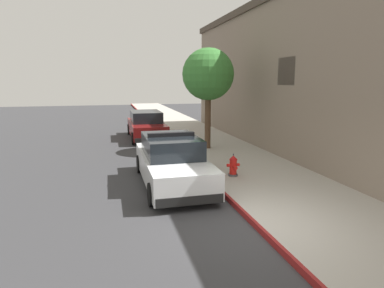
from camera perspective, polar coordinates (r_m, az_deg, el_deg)
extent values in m
cube|color=#353538|center=(16.84, -17.22, -1.22)|extent=(32.15, 60.00, 0.20)
cube|color=#ADA89E|center=(17.53, 2.71, 0.30)|extent=(3.76, 60.00, 0.15)
cube|color=maroon|center=(17.07, -3.46, 0.01)|extent=(0.08, 60.00, 0.15)
cube|color=gray|center=(15.72, 26.05, 9.94)|extent=(6.32, 24.55, 6.66)
cube|color=black|center=(13.92, 16.05, 12.00)|extent=(0.06, 1.30, 1.10)
cube|color=black|center=(20.17, 6.02, 11.89)|extent=(0.06, 1.30, 1.10)
cube|color=white|center=(10.58, -3.46, -3.99)|extent=(1.84, 4.80, 0.76)
cube|color=black|center=(10.58, -3.65, -0.22)|extent=(1.64, 2.50, 0.60)
cube|color=black|center=(8.48, -0.41, -9.65)|extent=(1.76, 0.16, 0.24)
cube|color=black|center=(12.89, -5.41, -2.50)|extent=(1.76, 0.16, 0.24)
cylinder|color=black|center=(12.17, -8.95, -3.39)|extent=(0.22, 0.64, 0.64)
cylinder|color=black|center=(12.43, -1.03, -2.95)|extent=(0.22, 0.64, 0.64)
cylinder|color=black|center=(8.93, -6.84, -8.66)|extent=(0.22, 0.64, 0.64)
cylinder|color=black|center=(9.29, 3.84, -7.82)|extent=(0.22, 0.64, 0.64)
cube|color=black|center=(10.46, -3.63, 1.66)|extent=(1.48, 0.20, 0.12)
cube|color=red|center=(10.41, -5.52, 1.58)|extent=(0.44, 0.18, 0.11)
cube|color=#1E33E0|center=(10.53, -1.76, 1.74)|extent=(0.44, 0.18, 0.11)
cube|color=maroon|center=(19.21, -7.87, 2.68)|extent=(1.84, 4.80, 0.76)
cube|color=black|center=(19.27, -7.98, 4.74)|extent=(1.64, 2.50, 0.60)
cube|color=black|center=(16.96, -6.95, 0.72)|extent=(1.76, 0.16, 0.24)
cube|color=black|center=(21.55, -8.56, 2.85)|extent=(1.76, 0.16, 0.24)
cylinder|color=black|center=(20.85, -10.74, 2.52)|extent=(0.22, 0.64, 0.64)
cylinder|color=black|center=(21.02, -6.05, 2.71)|extent=(0.22, 0.64, 0.64)
cylinder|color=black|center=(17.50, -10.01, 0.95)|extent=(0.22, 0.64, 0.64)
cylinder|color=black|center=(17.71, -4.46, 1.20)|extent=(0.22, 0.64, 0.64)
cylinder|color=#4C4C51|center=(11.24, 7.09, -5.30)|extent=(0.32, 0.32, 0.06)
cylinder|color=red|center=(11.17, 7.12, -3.92)|extent=(0.24, 0.24, 0.50)
cone|color=red|center=(11.09, 7.16, -2.32)|extent=(0.28, 0.28, 0.14)
cylinder|color=#4C4C51|center=(11.07, 7.17, -1.82)|extent=(0.05, 0.05, 0.06)
cylinder|color=red|center=(11.09, 6.31, -3.68)|extent=(0.10, 0.10, 0.10)
cylinder|color=red|center=(11.21, 7.94, -3.56)|extent=(0.10, 0.10, 0.10)
cylinder|color=red|center=(11.00, 7.46, -4.10)|extent=(0.13, 0.12, 0.13)
cylinder|color=brown|center=(15.50, 2.73, 4.05)|extent=(0.28, 0.28, 2.60)
sphere|color=#387A33|center=(15.39, 2.81, 11.95)|extent=(2.37, 2.37, 2.37)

